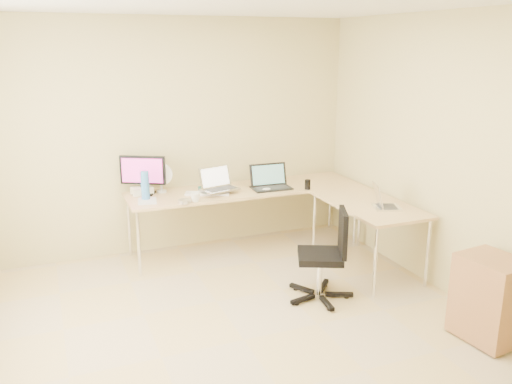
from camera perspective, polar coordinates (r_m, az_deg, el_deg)
name	(u,v)px	position (r m, az deg, el deg)	size (l,w,h in m)	color
floor	(244,340)	(4.48, -1.30, -15.48)	(4.50, 4.50, 0.00)	tan
wall_back	(172,137)	(6.08, -8.94, 5.81)	(4.50, 4.50, 0.00)	tan
wall_front	(459,329)	(2.16, 20.83, -13.50)	(4.50, 4.50, 0.00)	tan
wall_right	(465,162)	(5.08, 21.37, 3.02)	(4.50, 4.50, 0.00)	tan
desk_main	(246,219)	(6.14, -1.11, -2.90)	(2.65, 0.70, 0.73)	tan
desk_return	(367,236)	(5.73, 11.72, -4.62)	(0.70, 1.30, 0.73)	tan
monitor	(143,175)	(5.89, -11.95, 1.79)	(0.50, 0.16, 0.42)	black
book_stack	(210,190)	(5.91, -4.92, 0.20)	(0.19, 0.26, 0.04)	#1E574E
laptop_center	(220,179)	(5.79, -3.88, 1.40)	(0.38, 0.29, 0.25)	#B2B2B2
laptop_black	(271,177)	(5.99, 1.66, 1.61)	(0.43, 0.32, 0.27)	black
keyboard	(207,193)	(5.82, -5.20, -0.16)	(0.48, 0.13, 0.02)	silver
mouse	(266,189)	(5.93, 1.12, 0.29)	(0.10, 0.06, 0.04)	silver
mug	(195,197)	(5.55, -6.49, -0.52)	(0.11, 0.11, 0.10)	white
cd_stack	(185,201)	(5.53, -7.60, -0.99)	(0.14, 0.14, 0.03)	silver
water_bottle	(145,185)	(5.69, -11.73, 0.70)	(0.09, 0.09, 0.30)	#3876BA
papers	(147,201)	(5.66, -11.50, -0.94)	(0.19, 0.27, 0.01)	silver
white_box	(142,191)	(5.93, -12.05, 0.15)	(0.22, 0.16, 0.08)	#EBEACC
desk_fan	(161,179)	(5.94, -10.07, 1.36)	(0.23, 0.23, 0.30)	white
black_cup	(308,185)	(6.01, 5.52, 0.79)	(0.06, 0.06, 0.11)	black
laptop_return	(387,198)	(5.45, 13.82, -0.64)	(0.24, 0.30, 0.20)	silver
office_chair	(320,248)	(4.97, 6.87, -5.92)	(0.52, 0.52, 0.87)	black
cabinet	(490,298)	(4.71, 23.65, -10.32)	(0.40, 0.49, 0.68)	brown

